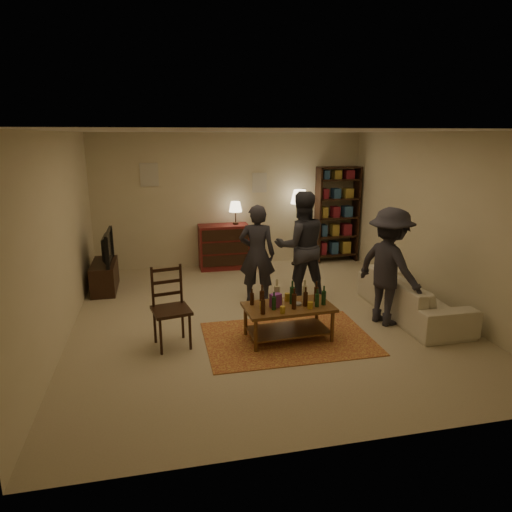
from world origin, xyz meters
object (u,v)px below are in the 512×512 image
object	(u,v)px
person_left	(257,254)
person_right	(301,246)
coffee_table	(288,310)
sofa	(412,296)
person_by_sofa	(389,267)
floor_lamp	(299,202)
dresser	(224,245)
tv_stand	(104,269)
bookshelf	(337,213)
dining_chair	(170,304)

from	to	relation	value
person_left	person_right	xyz separation A→B (m)	(0.73, -0.01, 0.10)
coffee_table	person_left	size ratio (longest dim) A/B	0.75
coffee_table	person_left	bearing A→B (deg)	93.45
sofa	person_right	bearing A→B (deg)	52.94
person_left	person_by_sofa	size ratio (longest dim) A/B	0.95
floor_lamp	person_right	bearing A→B (deg)	-106.62
floor_lamp	person_right	distance (m)	2.10
coffee_table	person_right	xyz separation A→B (m)	(0.64, 1.49, 0.48)
dresser	person_right	bearing A→B (deg)	-64.61
tv_stand	bookshelf	world-z (taller)	bookshelf
person_by_sofa	sofa	bearing A→B (deg)	-91.18
coffee_table	person_by_sofa	size ratio (longest dim) A/B	0.71
coffee_table	dining_chair	world-z (taller)	dining_chair
coffee_table	person_right	distance (m)	1.69
person_by_sofa	coffee_table	bearing A→B (deg)	78.56
sofa	floor_lamp	bearing A→B (deg)	15.33
bookshelf	person_right	size ratio (longest dim) A/B	1.12
tv_stand	person_left	xyz separation A→B (m)	(2.49, -1.11, 0.42)
dining_chair	floor_lamp	bearing A→B (deg)	38.96
person_right	person_left	bearing A→B (deg)	0.25
dining_chair	tv_stand	xyz separation A→B (m)	(-1.05, 2.43, -0.17)
dresser	floor_lamp	size ratio (longest dim) A/B	0.87
dresser	sofa	xyz separation A→B (m)	(2.39, -3.11, -0.17)
dresser	person_left	xyz separation A→B (m)	(0.24, -2.03, 0.32)
tv_stand	person_by_sofa	bearing A→B (deg)	-29.93
dresser	person_right	distance (m)	2.29
person_left	dining_chair	bearing A→B (deg)	59.48
dining_chair	coffee_table	bearing A→B (deg)	-17.71
dresser	bookshelf	distance (m)	2.50
coffee_table	tv_stand	distance (m)	3.67
tv_stand	coffee_table	bearing A→B (deg)	-45.35
dining_chair	tv_stand	world-z (taller)	same
tv_stand	person_left	distance (m)	2.76
dresser	person_by_sofa	xyz separation A→B (m)	(1.87, -3.29, 0.37)
floor_lamp	dining_chair	bearing A→B (deg)	-130.02
floor_lamp	person_by_sofa	bearing A→B (deg)	-84.36
coffee_table	person_left	world-z (taller)	person_left
floor_lamp	sofa	distance (m)	3.32
dresser	person_by_sofa	distance (m)	3.80
person_right	tv_stand	bearing A→B (deg)	-18.08
bookshelf	sofa	size ratio (longest dim) A/B	0.97
sofa	person_by_sofa	bearing A→B (deg)	108.87
person_by_sofa	person_left	bearing A→B (deg)	32.29
person_left	coffee_table	bearing A→B (deg)	110.36
floor_lamp	person_left	world-z (taller)	person_left
floor_lamp	person_left	distance (m)	2.42
dresser	bookshelf	bearing A→B (deg)	1.57
sofa	person_by_sofa	distance (m)	0.77
person_by_sofa	dresser	bearing A→B (deg)	9.63
dresser	person_right	world-z (taller)	person_right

